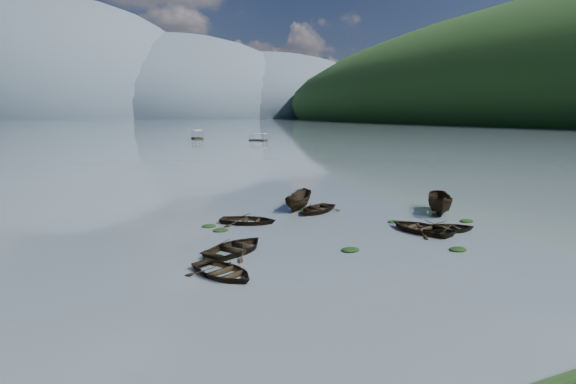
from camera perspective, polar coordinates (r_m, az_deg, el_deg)
name	(u,v)px	position (r m, az deg, el deg)	size (l,w,h in m)	color
ground_plane	(377,265)	(24.62, 11.20, -9.05)	(2400.00, 2400.00, 0.00)	slate
haze_mtn_b	(66,118)	(920.35, -26.38, 8.42)	(520.00, 520.00, 340.00)	#475666
haze_mtn_c	(177,118)	(931.86, -13.88, 9.15)	(520.00, 520.00, 260.00)	#475666
haze_mtn_d	(262,117)	(977.73, -3.28, 9.45)	(520.00, 520.00, 220.00)	#475666
rowboat_0	(223,276)	(22.86, -8.27, -10.47)	(2.81, 3.94, 0.82)	black
rowboat_1	(237,252)	(26.49, -6.55, -7.55)	(3.15, 4.40, 0.91)	black
rowboat_3	(421,232)	(31.99, 16.48, -4.83)	(3.23, 4.52, 0.94)	black
rowboat_4	(447,231)	(32.71, 19.59, -4.68)	(2.75, 3.86, 0.80)	black
rowboat_5	(440,213)	(38.30, 18.71, -2.55)	(1.84, 4.90, 1.89)	black
rowboat_6	(248,223)	(33.04, -5.10, -3.99)	(2.94, 4.12, 0.85)	black
rowboat_7	(316,212)	(36.71, 3.61, -2.56)	(3.08, 4.32, 0.89)	black
rowboat_8	(298,209)	(37.80, 1.29, -2.18)	(1.65, 4.39, 1.69)	black
weed_clump_0	(214,259)	(25.42, -9.37, -8.37)	(1.25, 1.02, 0.27)	black
weed_clump_1	(350,251)	(26.75, 7.93, -7.41)	(1.11, 0.89, 0.24)	black
weed_clump_2	(458,250)	(28.41, 20.76, -6.93)	(1.08, 0.86, 0.23)	black
weed_clump_3	(393,222)	(34.13, 13.22, -3.77)	(0.90, 0.76, 0.20)	black
weed_clump_4	(466,222)	(35.97, 21.72, -3.52)	(1.09, 0.86, 0.23)	black
weed_clump_5	(221,231)	(31.19, -8.54, -4.91)	(1.09, 0.88, 0.23)	black
weed_clump_6	(209,227)	(32.48, -10.01, -4.35)	(1.03, 0.86, 0.21)	black
weed_clump_7	(303,209)	(37.69, 1.88, -2.22)	(1.23, 0.98, 0.27)	black
pontoon_centre	(197,139)	(146.54, -11.44, 6.63)	(2.85, 6.83, 2.62)	black
pontoon_right	(258,141)	(134.69, -3.81, 6.53)	(2.20, 5.28, 2.03)	black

